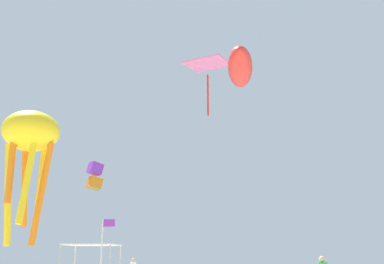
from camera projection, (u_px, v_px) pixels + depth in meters
name	position (u px, v px, depth m)	size (l,w,h in m)	color
canopy_tent	(92.00, 247.00, 24.05)	(2.74, 2.70, 2.51)	#B2B2B7
banner_flag	(103.00, 250.00, 20.25)	(0.61, 0.06, 3.57)	silver
kite_diamond_pink	(208.00, 67.00, 31.99)	(3.93, 3.92, 4.27)	pink
kite_box_purple	(95.00, 176.00, 41.31)	(1.76, 1.73, 2.65)	purple
kite_inflatable_red	(240.00, 68.00, 25.76)	(1.91, 5.09, 1.85)	red
kite_octopus_yellow	(30.00, 138.00, 24.91)	(4.44, 4.44, 7.57)	yellow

